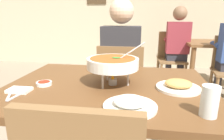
% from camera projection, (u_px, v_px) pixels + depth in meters
% --- Properties ---
extents(cafe_rear_partition, '(10.00, 0.10, 3.00)m').
position_uv_depth(cafe_rear_partition, '(135.00, 0.00, 4.48)').
color(cafe_rear_partition, beige).
rests_on(cafe_rear_partition, ground_plane).
extents(dining_table_main, '(1.19, 0.91, 0.76)m').
position_uv_depth(dining_table_main, '(108.00, 102.00, 1.21)').
color(dining_table_main, brown).
rests_on(dining_table_main, ground_plane).
extents(chair_diner_main, '(0.44, 0.44, 0.90)m').
position_uv_depth(chair_diner_main, '(121.00, 84.00, 1.96)').
color(chair_diner_main, brown).
rests_on(chair_diner_main, ground_plane).
extents(diner_main, '(0.40, 0.45, 1.31)m').
position_uv_depth(diner_main, '(121.00, 60.00, 1.93)').
color(diner_main, '#2D2D38').
rests_on(diner_main, ground_plane).
extents(curry_bowl, '(0.33, 0.30, 0.26)m').
position_uv_depth(curry_bowl, '(113.00, 63.00, 1.15)').
color(curry_bowl, silver).
rests_on(curry_bowl, dining_table_main).
extents(rice_plate, '(0.24, 0.24, 0.06)m').
position_uv_depth(rice_plate, '(130.00, 104.00, 0.88)').
color(rice_plate, white).
rests_on(rice_plate, dining_table_main).
extents(appetizer_plate, '(0.24, 0.24, 0.06)m').
position_uv_depth(appetizer_plate, '(178.00, 86.00, 1.11)').
color(appetizer_plate, white).
rests_on(appetizer_plate, dining_table_main).
extents(sauce_dish, '(0.09, 0.09, 0.02)m').
position_uv_depth(sauce_dish, '(44.00, 83.00, 1.17)').
color(sauce_dish, white).
rests_on(sauce_dish, dining_table_main).
extents(napkin_folded, '(0.12, 0.08, 0.02)m').
position_uv_depth(napkin_folded, '(19.00, 90.00, 1.07)').
color(napkin_folded, white).
rests_on(napkin_folded, dining_table_main).
extents(fork_utensil, '(0.08, 0.16, 0.01)m').
position_uv_depth(fork_utensil, '(10.00, 94.00, 1.03)').
color(fork_utensil, silver).
rests_on(fork_utensil, dining_table_main).
extents(spoon_utensil, '(0.03, 0.17, 0.01)m').
position_uv_depth(spoon_utensil, '(19.00, 95.00, 1.02)').
color(spoon_utensil, silver).
rests_on(spoon_utensil, dining_table_main).
extents(drink_glass, '(0.07, 0.07, 0.13)m').
position_uv_depth(drink_glass, '(209.00, 103.00, 0.80)').
color(drink_glass, silver).
rests_on(drink_glass, dining_table_main).
extents(dining_table_far, '(1.00, 0.80, 0.76)m').
position_uv_depth(dining_table_far, '(217.00, 51.00, 3.16)').
color(dining_table_far, brown).
rests_on(dining_table_far, ground_plane).
extents(chair_bg_middle, '(0.46, 0.46, 0.90)m').
position_uv_depth(chair_bg_middle, '(171.00, 55.00, 3.40)').
color(chair_bg_middle, brown).
rests_on(chair_bg_middle, ground_plane).
extents(chair_bg_corner, '(0.49, 0.49, 0.90)m').
position_uv_depth(chair_bg_corner, '(174.00, 51.00, 3.76)').
color(chair_bg_corner, brown).
rests_on(chair_bg_corner, ground_plane).
extents(patron_bg_middle, '(0.40, 0.45, 1.31)m').
position_uv_depth(patron_bg_middle, '(177.00, 42.00, 3.26)').
color(patron_bg_middle, '#2D2D38').
rests_on(patron_bg_middle, ground_plane).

